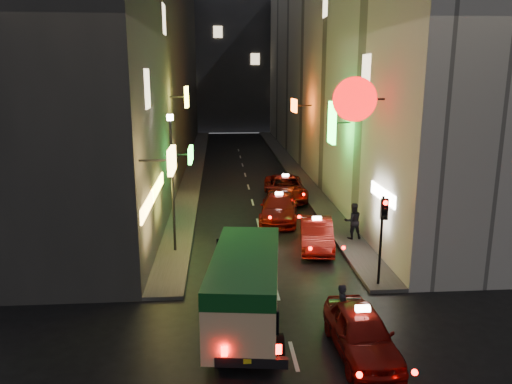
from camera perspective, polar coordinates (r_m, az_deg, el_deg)
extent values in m
cube|color=#343130|center=(43.46, -12.46, 14.28)|extent=(6.00, 52.00, 18.00)
cube|color=#FFC559|center=(18.39, -9.60, 3.61)|extent=(0.18, 1.67, 0.90)
cube|color=#32FA39|center=(27.53, -7.48, 4.28)|extent=(0.18, 2.00, 0.81)
cube|color=yellow|center=(30.61, -7.94, 10.72)|extent=(0.18, 1.33, 1.24)
cube|color=#FFC559|center=(20.15, -12.37, -1.62)|extent=(0.10, 3.37, 0.55)
cube|color=yellow|center=(23.59, -11.20, 0.62)|extent=(0.10, 4.07, 0.55)
cube|color=#FFC559|center=(31.96, -9.42, 4.02)|extent=(0.10, 2.68, 0.55)
cube|color=#FFE5B2|center=(21.25, -12.35, 11.45)|extent=(0.06, 1.30, 1.60)
cube|color=#FFE5B2|center=(29.33, -10.48, 18.84)|extent=(0.06, 1.30, 1.60)
cube|color=#B7B0A8|center=(44.22, 9.22, 14.40)|extent=(6.00, 52.00, 18.00)
cylinder|color=#F20A0A|center=(21.96, 11.23, 10.36)|extent=(1.89, 0.18, 1.89)
cube|color=#32FA39|center=(27.38, 8.69, 7.83)|extent=(0.18, 1.30, 2.23)
cube|color=#FF4F0C|center=(38.48, 4.36, 9.83)|extent=(0.18, 2.04, 0.97)
cube|color=white|center=(22.34, 14.31, -0.26)|extent=(0.10, 3.11, 0.55)
cube|color=#FFE5B2|center=(25.07, 12.48, 13.30)|extent=(0.06, 1.30, 1.60)
cube|color=#FFE5B2|center=(35.05, 7.93, 20.48)|extent=(0.06, 1.30, 1.60)
cube|color=#323338|center=(75.13, -2.76, 15.60)|extent=(30.00, 10.00, 22.00)
cube|color=#4C4A46|center=(43.85, -7.02, 2.75)|extent=(1.50, 52.00, 0.15)
cube|color=#4C4A46|center=(44.25, 4.06, 2.91)|extent=(1.50, 52.00, 0.15)
cube|color=beige|center=(16.33, -1.20, -10.75)|extent=(2.75, 6.02, 2.13)
cube|color=#0E461A|center=(16.01, -1.22, -8.06)|extent=(2.77, 6.04, 0.53)
cube|color=black|center=(16.51, -1.26, -9.67)|extent=(2.49, 3.72, 0.48)
cube|color=black|center=(14.25, -0.53, -18.84)|extent=(2.00, 0.43, 0.29)
cube|color=#FF0A05|center=(13.97, -3.64, -17.74)|extent=(0.17, 0.06, 0.27)
cube|color=#FF0A05|center=(14.05, 2.59, -17.53)|extent=(0.17, 0.06, 0.27)
cylinder|color=black|center=(18.45, -4.34, -11.47)|extent=(0.21, 0.74, 0.74)
cylinder|color=black|center=(15.25, 2.74, -17.16)|extent=(0.21, 0.74, 0.74)
imported|color=maroon|center=(15.51, 11.98, -15.07)|extent=(2.19, 5.06, 1.59)
cube|color=white|center=(15.11, 12.14, -12.11)|extent=(0.42, 0.19, 0.16)
sphere|color=#FF0A05|center=(13.44, 11.74, -19.78)|extent=(0.16, 0.16, 0.16)
sphere|color=#FF0A05|center=(13.87, 17.68, -19.05)|extent=(0.16, 0.16, 0.16)
imported|color=maroon|center=(23.82, 6.93, -4.55)|extent=(2.79, 5.35, 1.62)
cube|color=white|center=(23.56, 6.99, -2.46)|extent=(0.44, 0.24, 0.16)
sphere|color=#FF0A05|center=(21.52, 6.22, -6.44)|extent=(0.16, 0.16, 0.16)
sphere|color=#FF0A05|center=(21.83, 9.97, -6.29)|extent=(0.16, 0.16, 0.16)
imported|color=maroon|center=(28.17, 2.64, -1.54)|extent=(2.99, 5.64, 1.71)
cube|color=white|center=(27.94, 2.66, 0.33)|extent=(0.44, 0.24, 0.16)
sphere|color=#FF0A05|center=(25.75, 1.61, -2.92)|extent=(0.16, 0.16, 0.16)
sphere|color=#FF0A05|center=(25.94, 4.94, -2.84)|extent=(0.16, 0.16, 0.16)
imported|color=maroon|center=(32.91, 3.38, 0.70)|extent=(2.44, 5.62, 1.77)
cube|color=white|center=(32.71, 3.40, 2.36)|extent=(0.43, 0.19, 0.16)
sphere|color=#FF0A05|center=(30.37, 2.54, -0.33)|extent=(0.16, 0.16, 0.16)
sphere|color=#FF0A05|center=(30.59, 5.46, -0.27)|extent=(0.16, 0.16, 0.16)
imported|color=black|center=(16.71, 9.87, -12.49)|extent=(0.37, 0.58, 1.75)
imported|color=black|center=(24.98, 11.02, -2.99)|extent=(0.79, 0.52, 2.04)
cylinder|color=black|center=(19.68, 14.07, -5.43)|extent=(0.10, 0.10, 3.50)
cube|color=black|center=(19.14, 14.45, -1.91)|extent=(0.26, 0.18, 0.80)
sphere|color=#FF0A05|center=(18.97, 14.60, -1.21)|extent=(0.18, 0.18, 0.18)
sphere|color=black|center=(19.04, 14.56, -2.00)|extent=(0.17, 0.17, 0.17)
sphere|color=black|center=(19.11, 14.51, -2.78)|extent=(0.17, 0.17, 0.17)
cylinder|color=black|center=(22.70, -9.49, 0.59)|extent=(0.12, 0.12, 6.00)
cylinder|color=#FFE5BF|center=(22.23, -9.80, 8.40)|extent=(0.28, 0.28, 0.25)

